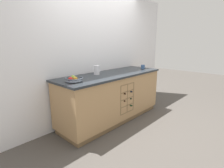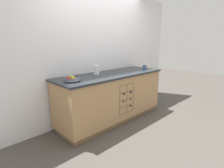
% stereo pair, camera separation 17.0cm
% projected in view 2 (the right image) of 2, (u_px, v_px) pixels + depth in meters
% --- Properties ---
extents(ground_plane, '(14.00, 14.00, 0.00)m').
position_uv_depth(ground_plane, '(112.00, 119.00, 3.52)').
color(ground_plane, '#4C4742').
extents(back_wall, '(4.61, 0.06, 2.55)m').
position_uv_depth(back_wall, '(97.00, 54.00, 3.51)').
color(back_wall, white).
rests_on(back_wall, ground_plane).
extents(kitchen_island, '(2.25, 0.77, 0.92)m').
position_uv_depth(kitchen_island, '(112.00, 97.00, 3.40)').
color(kitchen_island, brown).
rests_on(kitchen_island, ground_plane).
extents(fruit_bowl, '(0.27, 0.27, 0.09)m').
position_uv_depth(fruit_bowl, '(72.00, 79.00, 2.66)').
color(fruit_bowl, '#4C5666').
rests_on(fruit_bowl, kitchen_island).
extents(white_pitcher, '(0.17, 0.11, 0.17)m').
position_uv_depth(white_pitcher, '(96.00, 70.00, 3.19)').
color(white_pitcher, white).
rests_on(white_pitcher, kitchen_island).
extents(ceramic_mug, '(0.12, 0.09, 0.09)m').
position_uv_depth(ceramic_mug, '(145.00, 67.00, 3.85)').
color(ceramic_mug, '#385684').
rests_on(ceramic_mug, kitchen_island).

